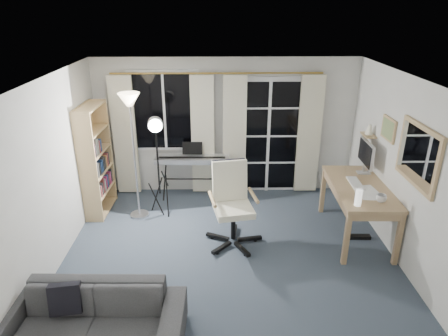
# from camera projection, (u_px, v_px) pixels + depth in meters

# --- Properties ---
(floor) EXTENTS (4.50, 4.00, 0.02)m
(floor) POSITION_uv_depth(u_px,v_px,m) (229.00, 251.00, 5.60)
(floor) COLOR #36434F
(floor) RESTS_ON ground
(window) EXTENTS (1.20, 0.08, 1.40)m
(window) POSITION_uv_depth(u_px,v_px,m) (165.00, 111.00, 6.82)
(window) COLOR white
(window) RESTS_ON floor
(french_door) EXTENTS (1.32, 0.09, 2.11)m
(french_door) POSITION_uv_depth(u_px,v_px,m) (268.00, 137.00, 7.04)
(french_door) COLOR white
(french_door) RESTS_ON floor
(curtains) EXTENTS (3.60, 0.07, 2.13)m
(curtains) POSITION_uv_depth(u_px,v_px,m) (218.00, 135.00, 6.91)
(curtains) COLOR gold
(curtains) RESTS_ON floor
(bookshelf) EXTENTS (0.32, 0.84, 1.79)m
(bookshelf) POSITION_uv_depth(u_px,v_px,m) (94.00, 163.00, 6.37)
(bookshelf) COLOR tan
(bookshelf) RESTS_ON floor
(torchiere_lamp) EXTENTS (0.42, 0.42, 2.01)m
(torchiere_lamp) POSITION_uv_depth(u_px,v_px,m) (131.00, 119.00, 5.90)
(torchiere_lamp) COLOR #B2B2B7
(torchiere_lamp) RESTS_ON floor
(keyboard_piano) EXTENTS (1.29, 0.64, 0.93)m
(keyboard_piano) POSITION_uv_depth(u_px,v_px,m) (192.00, 160.00, 6.88)
(keyboard_piano) COLOR black
(keyboard_piano) RESTS_ON floor
(studio_light) EXTENTS (0.33, 0.34, 1.69)m
(studio_light) POSITION_uv_depth(u_px,v_px,m) (156.00, 136.00, 6.01)
(studio_light) COLOR black
(studio_light) RESTS_ON floor
(office_chair) EXTENTS (0.82, 0.81, 1.19)m
(office_chair) POSITION_uv_depth(u_px,v_px,m) (231.00, 196.00, 5.62)
(office_chair) COLOR black
(office_chair) RESTS_ON floor
(desk) EXTENTS (0.81, 1.54, 0.81)m
(desk) POSITION_uv_depth(u_px,v_px,m) (359.00, 192.00, 5.71)
(desk) COLOR tan
(desk) RESTS_ON floor
(monitor) EXTENTS (0.20, 0.59, 0.51)m
(monitor) POSITION_uv_depth(u_px,v_px,m) (366.00, 154.00, 5.97)
(monitor) COLOR silver
(monitor) RESTS_ON desk
(desk_clutter) EXTENTS (0.49, 0.92, 1.03)m
(desk_clutter) POSITION_uv_depth(u_px,v_px,m) (359.00, 205.00, 5.52)
(desk_clutter) COLOR white
(desk_clutter) RESTS_ON desk
(mug) EXTENTS (0.14, 0.11, 0.13)m
(mug) POSITION_uv_depth(u_px,v_px,m) (381.00, 197.00, 5.19)
(mug) COLOR silver
(mug) RESTS_ON desk
(wall_mirror) EXTENTS (0.04, 0.94, 0.74)m
(wall_mirror) POSITION_uv_depth(u_px,v_px,m) (418.00, 155.00, 4.72)
(wall_mirror) COLOR tan
(wall_mirror) RESTS_ON floor
(framed_print) EXTENTS (0.03, 0.42, 0.32)m
(framed_print) POSITION_uv_depth(u_px,v_px,m) (389.00, 129.00, 5.53)
(framed_print) COLOR tan
(framed_print) RESTS_ON floor
(wall_shelf) EXTENTS (0.16, 0.30, 0.18)m
(wall_shelf) POSITION_uv_depth(u_px,v_px,m) (369.00, 131.00, 6.06)
(wall_shelf) COLOR tan
(wall_shelf) RESTS_ON floor
(sofa) EXTENTS (1.90, 0.60, 0.74)m
(sofa) POSITION_uv_depth(u_px,v_px,m) (89.00, 310.00, 4.00)
(sofa) COLOR #2B2B2D
(sofa) RESTS_ON floor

